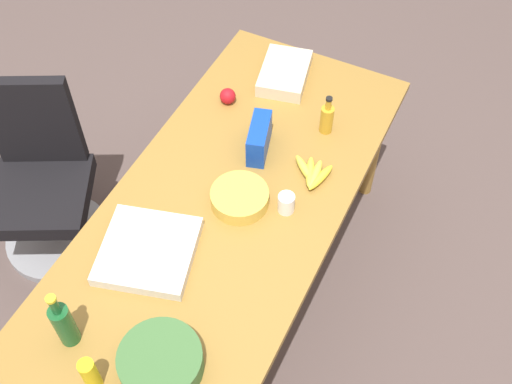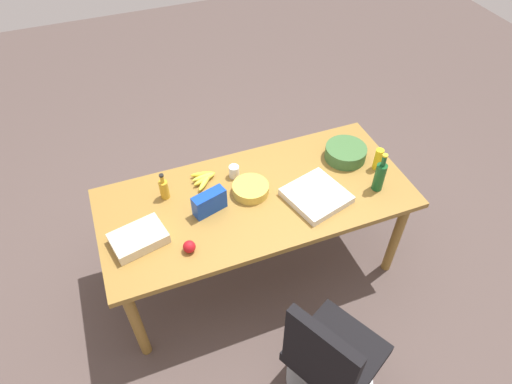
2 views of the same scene
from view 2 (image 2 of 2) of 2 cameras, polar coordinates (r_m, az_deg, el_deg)
ground_plane at (r=3.61m, az=0.03°, el=-9.35°), size 10.00×10.00×0.00m
conference_table at (r=3.05m, az=0.04°, el=-1.66°), size 2.09×0.94×0.80m
office_chair at (r=2.87m, az=9.39°, el=-20.66°), size 0.65×0.65×0.97m
banana_bunch at (r=3.10m, az=-6.66°, el=1.74°), size 0.18×0.19×0.04m
chip_bag_blue at (r=2.87m, az=-5.95°, el=-1.32°), size 0.23×0.14×0.15m
dressing_bottle at (r=2.99m, az=-11.62°, el=0.41°), size 0.07×0.07×0.20m
mustard_bottle at (r=3.25m, az=15.26°, el=4.05°), size 0.06×0.06×0.17m
pizza_box at (r=2.99m, az=7.67°, el=-0.46°), size 0.44×0.44×0.05m
paper_cup at (r=3.10m, az=-2.81°, el=2.62°), size 0.09×0.09×0.09m
sheet_cake at (r=2.80m, az=-14.70°, el=-5.71°), size 0.36×0.28×0.07m
salad_bowl at (r=3.30m, az=11.32°, el=4.93°), size 0.34×0.34×0.10m
wine_bottle at (r=3.08m, az=15.46°, el=1.99°), size 0.07×0.07×0.30m
chip_bowl at (r=2.99m, az=-0.69°, el=0.39°), size 0.31×0.31×0.07m
apple_red at (r=2.70m, az=-8.49°, el=-6.89°), size 0.09×0.09×0.08m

